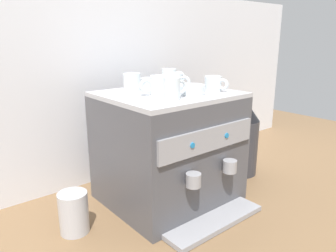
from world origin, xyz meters
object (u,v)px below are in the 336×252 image
espresso_machine (169,148)px  ceramic_cup_0 (132,82)px  ceramic_cup_5 (170,77)px  ceramic_cup_4 (159,86)px  ceramic_bowl_0 (190,90)px  coffee_grinder (242,137)px  ceramic_cup_1 (214,84)px  ceramic_bowl_1 (153,83)px  ceramic_cup_3 (176,81)px  milk_pitcher (74,213)px  ceramic_cup_2 (173,88)px

espresso_machine → ceramic_cup_0: 0.32m
ceramic_cup_5 → ceramic_cup_4: bearing=-138.4°
ceramic_bowl_0 → coffee_grinder: 0.53m
ceramic_cup_5 → ceramic_bowl_0: size_ratio=0.80×
ceramic_cup_4 → coffee_grinder: size_ratio=0.29×
ceramic_cup_1 → ceramic_bowl_1: 0.28m
ceramic_cup_3 → ceramic_bowl_1: 0.11m
ceramic_cup_1 → ceramic_cup_5: 0.26m
espresso_machine → ceramic_bowl_1: ceramic_bowl_1 is taller
espresso_machine → coffee_grinder: 0.48m
ceramic_cup_1 → ceramic_bowl_0: (-0.13, 0.01, -0.01)m
milk_pitcher → ceramic_cup_4: bearing=-8.0°
ceramic_cup_5 → coffee_grinder: ceramic_cup_5 is taller
espresso_machine → ceramic_bowl_0: size_ratio=4.89×
espresso_machine → ceramic_cup_0: size_ratio=5.79×
ceramic_cup_2 → coffee_grinder: (0.56, 0.10, -0.32)m
ceramic_cup_4 → milk_pitcher: ceramic_cup_4 is taller
milk_pitcher → ceramic_cup_0: bearing=18.3°
espresso_machine → ceramic_cup_4: (-0.07, -0.03, 0.28)m
espresso_machine → coffee_grinder: bearing=-3.7°
ceramic_cup_4 → ceramic_cup_2: bearing=-97.4°
ceramic_cup_2 → ceramic_cup_5: size_ratio=1.10×
ceramic_bowl_0 → ceramic_cup_3: bearing=75.3°
ceramic_cup_4 → ceramic_cup_3: bearing=27.2°
ceramic_cup_3 → coffee_grinder: ceramic_cup_3 is taller
ceramic_cup_2 → coffee_grinder: 0.65m
ceramic_cup_2 → ceramic_bowl_0: (0.13, 0.04, -0.02)m
ceramic_cup_5 → ceramic_cup_3: bearing=-119.1°
ceramic_bowl_0 → ceramic_cup_1: bearing=-5.2°
ceramic_cup_3 → ceramic_cup_4: ceramic_cup_4 is taller
ceramic_cup_1 → milk_pitcher: 0.76m
ceramic_cup_4 → ceramic_bowl_0: (0.12, -0.05, -0.02)m
ceramic_cup_1 → milk_pitcher: size_ratio=0.66×
ceramic_cup_3 → ceramic_bowl_1: size_ratio=0.92×
ceramic_cup_0 → milk_pitcher: (-0.35, -0.12, -0.44)m
ceramic_cup_1 → ceramic_bowl_1: size_ratio=0.93×
ceramic_cup_3 → ceramic_bowl_0: bearing=-104.7°
ceramic_cup_2 → ceramic_cup_4: (0.01, 0.10, -0.00)m
ceramic_bowl_1 → ceramic_cup_4: bearing=-120.0°
ceramic_cup_0 → ceramic_cup_4: (0.02, -0.17, 0.00)m
ceramic_cup_1 → ceramic_bowl_0: ceramic_cup_1 is taller
ceramic_bowl_0 → milk_pitcher: 0.65m
espresso_machine → ceramic_cup_1: size_ratio=5.54×
ceramic_cup_2 → milk_pitcher: size_ratio=0.66×
ceramic_cup_2 → ceramic_bowl_1: 0.29m
ceramic_bowl_0 → ceramic_bowl_1: ceramic_bowl_1 is taller
ceramic_cup_1 → ceramic_cup_4: bearing=165.3°
ceramic_cup_2 → ceramic_cup_4: 0.10m
ceramic_cup_1 → ceramic_cup_4: size_ratio=0.87×
ceramic_cup_2 → milk_pitcher: bearing=157.2°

